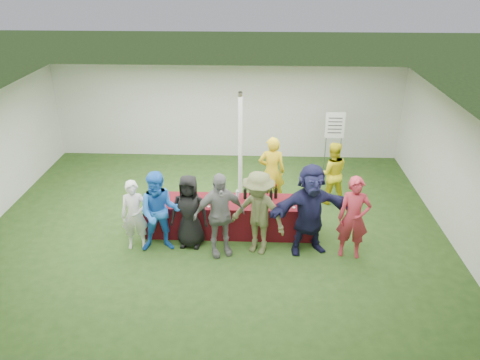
{
  "coord_description": "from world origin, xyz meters",
  "views": [
    {
      "loc": [
        0.92,
        -9.05,
        5.42
      ],
      "look_at": [
        0.56,
        -0.33,
        1.25
      ],
      "focal_mm": 35.0,
      "sensor_mm": 36.0,
      "label": 1
    }
  ],
  "objects_px": {
    "customer_3": "(219,215)",
    "customer_6": "(354,218)",
    "dump_bucket": "(311,204)",
    "wine_list_sign": "(335,130)",
    "serving_table": "(231,216)",
    "customer_1": "(160,212)",
    "staff_back": "(332,173)",
    "customer_5": "(310,209)",
    "customer_2": "(189,211)",
    "customer_0": "(135,215)",
    "staff_pourer": "(272,172)",
    "customer_4": "(258,213)"
  },
  "relations": [
    {
      "from": "wine_list_sign",
      "to": "customer_2",
      "type": "height_order",
      "value": "wine_list_sign"
    },
    {
      "from": "wine_list_sign",
      "to": "customer_4",
      "type": "bearing_deg",
      "value": -117.9
    },
    {
      "from": "wine_list_sign",
      "to": "customer_0",
      "type": "relative_size",
      "value": 1.21
    },
    {
      "from": "customer_0",
      "to": "customer_1",
      "type": "relative_size",
      "value": 0.87
    },
    {
      "from": "serving_table",
      "to": "dump_bucket",
      "type": "relative_size",
      "value": 14.62
    },
    {
      "from": "customer_3",
      "to": "dump_bucket",
      "type": "bearing_deg",
      "value": -2.4
    },
    {
      "from": "staff_pourer",
      "to": "staff_back",
      "type": "height_order",
      "value": "staff_pourer"
    },
    {
      "from": "staff_pourer",
      "to": "customer_1",
      "type": "distance_m",
      "value": 3.03
    },
    {
      "from": "serving_table",
      "to": "customer_6",
      "type": "distance_m",
      "value": 2.61
    },
    {
      "from": "customer_6",
      "to": "dump_bucket",
      "type": "bearing_deg",
      "value": 151.27
    },
    {
      "from": "customer_0",
      "to": "customer_5",
      "type": "bearing_deg",
      "value": -8.04
    },
    {
      "from": "staff_pourer",
      "to": "customer_5",
      "type": "bearing_deg",
      "value": 109.18
    },
    {
      "from": "serving_table",
      "to": "customer_5",
      "type": "bearing_deg",
      "value": -22.35
    },
    {
      "from": "customer_1",
      "to": "customer_3",
      "type": "height_order",
      "value": "customer_3"
    },
    {
      "from": "staff_pourer",
      "to": "customer_3",
      "type": "xyz_separation_m",
      "value": [
        -1.06,
        -2.12,
        0.02
      ]
    },
    {
      "from": "dump_bucket",
      "to": "wine_list_sign",
      "type": "xyz_separation_m",
      "value": [
        0.9,
        3.22,
        0.48
      ]
    },
    {
      "from": "customer_3",
      "to": "customer_2",
      "type": "bearing_deg",
      "value": 134.77
    },
    {
      "from": "wine_list_sign",
      "to": "customer_6",
      "type": "xyz_separation_m",
      "value": [
        -0.12,
        -3.78,
        -0.46
      ]
    },
    {
      "from": "staff_back",
      "to": "customer_3",
      "type": "relative_size",
      "value": 0.88
    },
    {
      "from": "staff_pourer",
      "to": "customer_1",
      "type": "height_order",
      "value": "staff_pourer"
    },
    {
      "from": "customer_2",
      "to": "staff_pourer",
      "type": "bearing_deg",
      "value": 51.52
    },
    {
      "from": "customer_5",
      "to": "customer_0",
      "type": "bearing_deg",
      "value": 164.85
    },
    {
      "from": "staff_back",
      "to": "customer_4",
      "type": "height_order",
      "value": "customer_4"
    },
    {
      "from": "staff_pourer",
      "to": "customer_6",
      "type": "xyz_separation_m",
      "value": [
        1.55,
        -2.08,
        -0.01
      ]
    },
    {
      "from": "wine_list_sign",
      "to": "customer_6",
      "type": "bearing_deg",
      "value": -91.88
    },
    {
      "from": "customer_2",
      "to": "customer_3",
      "type": "xyz_separation_m",
      "value": [
        0.63,
        -0.29,
        0.1
      ]
    },
    {
      "from": "serving_table",
      "to": "customer_1",
      "type": "bearing_deg",
      "value": -151.94
    },
    {
      "from": "serving_table",
      "to": "customer_5",
      "type": "height_order",
      "value": "customer_5"
    },
    {
      "from": "customer_0",
      "to": "customer_1",
      "type": "height_order",
      "value": "customer_1"
    },
    {
      "from": "wine_list_sign",
      "to": "customer_5",
      "type": "bearing_deg",
      "value": -104.69
    },
    {
      "from": "serving_table",
      "to": "wine_list_sign",
      "type": "relative_size",
      "value": 2.0
    },
    {
      "from": "customer_6",
      "to": "staff_back",
      "type": "bearing_deg",
      "value": 100.17
    },
    {
      "from": "customer_6",
      "to": "staff_pourer",
      "type": "bearing_deg",
      "value": 133.93
    },
    {
      "from": "customer_1",
      "to": "customer_4",
      "type": "height_order",
      "value": "customer_4"
    },
    {
      "from": "customer_2",
      "to": "dump_bucket",
      "type": "bearing_deg",
      "value": 11.61
    },
    {
      "from": "customer_0",
      "to": "customer_5",
      "type": "xyz_separation_m",
      "value": [
        3.49,
        0.01,
        0.21
      ]
    },
    {
      "from": "wine_list_sign",
      "to": "customer_5",
      "type": "height_order",
      "value": "customer_5"
    },
    {
      "from": "staff_back",
      "to": "customer_1",
      "type": "xyz_separation_m",
      "value": [
        -3.69,
        -2.2,
        0.08
      ]
    },
    {
      "from": "customer_0",
      "to": "customer_2",
      "type": "bearing_deg",
      "value": -1.29
    },
    {
      "from": "customer_0",
      "to": "customer_4",
      "type": "bearing_deg",
      "value": -9.69
    },
    {
      "from": "wine_list_sign",
      "to": "customer_4",
      "type": "distance_m",
      "value": 4.24
    },
    {
      "from": "customer_2",
      "to": "customer_6",
      "type": "distance_m",
      "value": 3.25
    },
    {
      "from": "customer_1",
      "to": "customer_5",
      "type": "relative_size",
      "value": 0.9
    },
    {
      "from": "dump_bucket",
      "to": "customer_5",
      "type": "bearing_deg",
      "value": -97.94
    },
    {
      "from": "wine_list_sign",
      "to": "customer_3",
      "type": "distance_m",
      "value": 4.72
    },
    {
      "from": "staff_back",
      "to": "customer_5",
      "type": "relative_size",
      "value": 0.81
    },
    {
      "from": "customer_0",
      "to": "customer_3",
      "type": "height_order",
      "value": "customer_3"
    },
    {
      "from": "serving_table",
      "to": "customer_5",
      "type": "distance_m",
      "value": 1.83
    },
    {
      "from": "customer_3",
      "to": "customer_6",
      "type": "distance_m",
      "value": 2.61
    },
    {
      "from": "customer_1",
      "to": "serving_table",
      "type": "bearing_deg",
      "value": 20.23
    }
  ]
}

